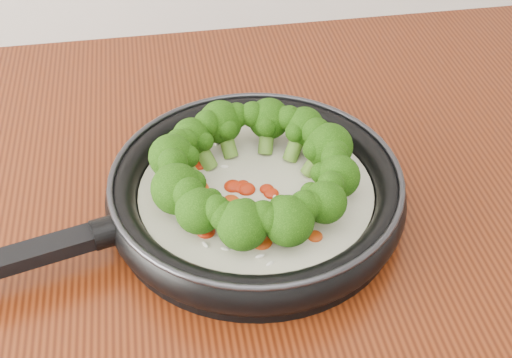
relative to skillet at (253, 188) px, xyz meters
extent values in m
cylinder|color=black|center=(0.00, 0.00, -0.03)|extent=(0.39, 0.39, 0.01)
torus|color=black|center=(0.00, 0.00, -0.01)|extent=(0.41, 0.41, 0.04)
torus|color=#2D2D33|center=(0.00, 0.00, 0.02)|extent=(0.40, 0.40, 0.01)
cube|color=black|center=(-0.25, -0.06, 0.00)|extent=(0.20, 0.08, 0.02)
cylinder|color=black|center=(-0.16, -0.04, 0.00)|extent=(0.04, 0.04, 0.03)
cylinder|color=beige|center=(0.00, 0.00, -0.01)|extent=(0.32, 0.32, 0.02)
ellipsoid|color=#AF2008|center=(-0.05, 0.05, 0.00)|extent=(0.02, 0.02, 0.01)
ellipsoid|color=#AF2008|center=(-0.02, 0.01, 0.00)|extent=(0.02, 0.02, 0.01)
ellipsoid|color=#AF370B|center=(0.00, -0.08, 0.00)|extent=(0.03, 0.03, 0.01)
ellipsoid|color=#AF2008|center=(0.02, 0.00, 0.00)|extent=(0.02, 0.02, 0.01)
ellipsoid|color=#AF2008|center=(-0.06, -0.06, 0.00)|extent=(0.03, 0.03, 0.01)
ellipsoid|color=#AF370B|center=(-0.01, -0.05, 0.00)|extent=(0.02, 0.02, 0.01)
ellipsoid|color=#AF2008|center=(0.02, -0.01, 0.00)|extent=(0.02, 0.02, 0.01)
ellipsoid|color=#AF2008|center=(-0.05, -0.03, 0.00)|extent=(0.03, 0.03, 0.01)
ellipsoid|color=#AF370B|center=(0.07, 0.08, 0.00)|extent=(0.02, 0.02, 0.01)
ellipsoid|color=#AF2008|center=(-0.01, 0.00, 0.00)|extent=(0.03, 0.03, 0.01)
ellipsoid|color=#AF2008|center=(-0.06, 0.07, 0.00)|extent=(0.03, 0.03, 0.01)
ellipsoid|color=#AF370B|center=(-0.03, -0.02, 0.00)|extent=(0.02, 0.02, 0.01)
ellipsoid|color=#AF2008|center=(-0.05, 0.07, 0.00)|extent=(0.03, 0.03, 0.01)
ellipsoid|color=#AF2008|center=(-0.01, 0.00, 0.00)|extent=(0.02, 0.02, 0.01)
ellipsoid|color=#AF370B|center=(-0.06, 0.01, 0.00)|extent=(0.03, 0.03, 0.01)
ellipsoid|color=#AF2008|center=(-0.05, -0.02, 0.00)|extent=(0.02, 0.02, 0.01)
ellipsoid|color=#AF2008|center=(-0.01, 0.01, 0.00)|extent=(0.02, 0.02, 0.01)
ellipsoid|color=#AF370B|center=(0.05, -0.08, 0.00)|extent=(0.02, 0.02, 0.01)
ellipsoid|color=white|center=(0.04, -0.03, 0.00)|extent=(0.01, 0.01, 0.00)
ellipsoid|color=white|center=(0.02, -0.02, 0.00)|extent=(0.01, 0.01, 0.00)
ellipsoid|color=white|center=(0.01, -0.07, 0.00)|extent=(0.01, 0.01, 0.00)
ellipsoid|color=white|center=(0.06, 0.07, 0.00)|extent=(0.01, 0.01, 0.00)
ellipsoid|color=white|center=(-0.06, -0.08, 0.00)|extent=(0.01, 0.01, 0.00)
ellipsoid|color=white|center=(-0.01, -0.02, 0.00)|extent=(0.01, 0.01, 0.00)
ellipsoid|color=white|center=(-0.06, -0.03, 0.00)|extent=(0.01, 0.01, 0.00)
ellipsoid|color=white|center=(-0.04, -0.09, 0.00)|extent=(0.01, 0.01, 0.00)
ellipsoid|color=white|center=(-0.07, -0.05, 0.00)|extent=(0.01, 0.01, 0.00)
ellipsoid|color=white|center=(-0.03, 0.09, 0.00)|extent=(0.01, 0.01, 0.00)
ellipsoid|color=white|center=(0.00, -0.07, 0.00)|extent=(0.01, 0.01, 0.00)
ellipsoid|color=white|center=(0.00, -0.11, 0.00)|extent=(0.01, 0.01, 0.00)
ellipsoid|color=white|center=(-0.02, -0.06, 0.00)|extent=(0.01, 0.01, 0.00)
ellipsoid|color=white|center=(0.01, -0.03, 0.00)|extent=(0.01, 0.01, 0.00)
ellipsoid|color=white|center=(0.08, 0.07, 0.00)|extent=(0.01, 0.01, 0.00)
ellipsoid|color=white|center=(0.08, -0.02, 0.00)|extent=(0.01, 0.01, 0.00)
ellipsoid|color=white|center=(0.00, 0.00, 0.00)|extent=(0.01, 0.01, 0.00)
ellipsoid|color=white|center=(-0.03, 0.05, 0.00)|extent=(0.01, 0.01, 0.00)
ellipsoid|color=white|center=(0.02, -0.05, 0.00)|extent=(0.01, 0.01, 0.00)
ellipsoid|color=white|center=(-0.01, -0.10, 0.00)|extent=(0.01, 0.01, 0.00)
ellipsoid|color=white|center=(-0.04, 0.09, 0.00)|extent=(0.01, 0.01, 0.00)
ellipsoid|color=white|center=(0.03, 0.07, 0.00)|extent=(0.01, 0.01, 0.00)
cylinder|color=olive|center=(0.08, 0.02, 0.01)|extent=(0.04, 0.03, 0.04)
sphere|color=black|center=(0.09, 0.02, 0.03)|extent=(0.07, 0.07, 0.06)
sphere|color=black|center=(0.08, 0.04, 0.04)|extent=(0.04, 0.04, 0.03)
sphere|color=black|center=(0.09, 0.00, 0.04)|extent=(0.04, 0.04, 0.03)
sphere|color=black|center=(0.07, 0.02, 0.03)|extent=(0.03, 0.03, 0.03)
cylinder|color=olive|center=(0.06, 0.05, 0.01)|extent=(0.04, 0.04, 0.04)
sphere|color=black|center=(0.07, 0.06, 0.03)|extent=(0.06, 0.06, 0.05)
sphere|color=black|center=(0.06, 0.07, 0.04)|extent=(0.04, 0.04, 0.03)
sphere|color=black|center=(0.08, 0.05, 0.04)|extent=(0.03, 0.03, 0.03)
sphere|color=black|center=(0.06, 0.05, 0.03)|extent=(0.03, 0.03, 0.02)
cylinder|color=olive|center=(0.03, 0.07, 0.01)|extent=(0.03, 0.04, 0.04)
sphere|color=black|center=(0.03, 0.09, 0.03)|extent=(0.06, 0.06, 0.05)
sphere|color=black|center=(0.01, 0.09, 0.04)|extent=(0.04, 0.04, 0.03)
sphere|color=black|center=(0.05, 0.08, 0.04)|extent=(0.04, 0.04, 0.03)
sphere|color=black|center=(0.03, 0.07, 0.03)|extent=(0.03, 0.03, 0.03)
cylinder|color=olive|center=(-0.02, 0.07, 0.01)|extent=(0.03, 0.04, 0.04)
sphere|color=black|center=(-0.02, 0.09, 0.03)|extent=(0.06, 0.06, 0.05)
sphere|color=black|center=(-0.04, 0.08, 0.04)|extent=(0.04, 0.04, 0.03)
sphere|color=black|center=(0.00, 0.09, 0.04)|extent=(0.04, 0.04, 0.03)
sphere|color=black|center=(-0.02, 0.07, 0.03)|extent=(0.03, 0.03, 0.03)
cylinder|color=olive|center=(-0.05, 0.05, 0.01)|extent=(0.04, 0.04, 0.04)
sphere|color=black|center=(-0.06, 0.07, 0.03)|extent=(0.06, 0.06, 0.05)
sphere|color=black|center=(-0.07, 0.05, 0.04)|extent=(0.03, 0.03, 0.03)
sphere|color=black|center=(-0.05, 0.08, 0.04)|extent=(0.03, 0.03, 0.03)
sphere|color=black|center=(-0.05, 0.05, 0.03)|extent=(0.03, 0.03, 0.02)
cylinder|color=olive|center=(-0.07, 0.02, 0.01)|extent=(0.04, 0.03, 0.04)
sphere|color=black|center=(-0.09, 0.03, 0.03)|extent=(0.06, 0.06, 0.05)
sphere|color=black|center=(-0.09, 0.01, 0.04)|extent=(0.04, 0.04, 0.03)
sphere|color=black|center=(-0.08, 0.05, 0.04)|extent=(0.04, 0.04, 0.03)
sphere|color=black|center=(-0.07, 0.02, 0.04)|extent=(0.03, 0.03, 0.03)
cylinder|color=olive|center=(-0.07, -0.02, 0.01)|extent=(0.04, 0.03, 0.04)
sphere|color=black|center=(-0.09, -0.02, 0.03)|extent=(0.07, 0.07, 0.06)
sphere|color=black|center=(-0.07, -0.04, 0.04)|extent=(0.04, 0.04, 0.04)
sphere|color=black|center=(-0.09, 0.00, 0.04)|extent=(0.04, 0.04, 0.03)
sphere|color=black|center=(-0.07, -0.02, 0.03)|extent=(0.03, 0.03, 0.03)
cylinder|color=olive|center=(-0.05, -0.05, 0.01)|extent=(0.04, 0.04, 0.04)
sphere|color=black|center=(-0.07, -0.06, 0.03)|extent=(0.06, 0.06, 0.05)
sphere|color=black|center=(-0.05, -0.07, 0.04)|extent=(0.04, 0.04, 0.03)
sphere|color=black|center=(-0.07, -0.04, 0.04)|extent=(0.03, 0.03, 0.03)
sphere|color=black|center=(-0.05, -0.05, 0.03)|extent=(0.03, 0.03, 0.02)
cylinder|color=olive|center=(-0.02, -0.07, 0.01)|extent=(0.03, 0.04, 0.04)
sphere|color=black|center=(-0.02, -0.09, 0.03)|extent=(0.07, 0.07, 0.05)
sphere|color=black|center=(0.00, -0.09, 0.04)|extent=(0.04, 0.04, 0.03)
sphere|color=black|center=(-0.04, -0.08, 0.03)|extent=(0.04, 0.04, 0.03)
sphere|color=black|center=(-0.02, -0.07, 0.03)|extent=(0.03, 0.03, 0.03)
cylinder|color=olive|center=(0.02, -0.07, 0.01)|extent=(0.02, 0.04, 0.04)
sphere|color=black|center=(0.02, -0.09, 0.03)|extent=(0.06, 0.06, 0.05)
sphere|color=black|center=(0.04, -0.08, 0.04)|extent=(0.04, 0.04, 0.03)
sphere|color=black|center=(0.00, -0.09, 0.04)|extent=(0.04, 0.04, 0.03)
sphere|color=black|center=(0.02, -0.07, 0.03)|extent=(0.03, 0.03, 0.03)
cylinder|color=olive|center=(0.05, -0.06, 0.01)|extent=(0.04, 0.04, 0.04)
sphere|color=black|center=(0.06, -0.07, 0.03)|extent=(0.06, 0.06, 0.05)
sphere|color=black|center=(0.07, -0.06, 0.04)|extent=(0.03, 0.03, 0.03)
sphere|color=black|center=(0.05, -0.08, 0.04)|extent=(0.03, 0.03, 0.03)
sphere|color=black|center=(0.05, -0.06, 0.03)|extent=(0.03, 0.03, 0.02)
cylinder|color=olive|center=(0.07, -0.02, 0.01)|extent=(0.04, 0.03, 0.04)
sphere|color=black|center=(0.09, -0.03, 0.03)|extent=(0.06, 0.06, 0.05)
sphere|color=black|center=(0.09, -0.01, 0.04)|extent=(0.04, 0.04, 0.03)
sphere|color=black|center=(0.08, -0.04, 0.03)|extent=(0.03, 0.03, 0.03)
sphere|color=black|center=(0.07, -0.02, 0.03)|extent=(0.03, 0.03, 0.02)
camera|label=1|loc=(-0.09, -0.57, 0.51)|focal=47.57mm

